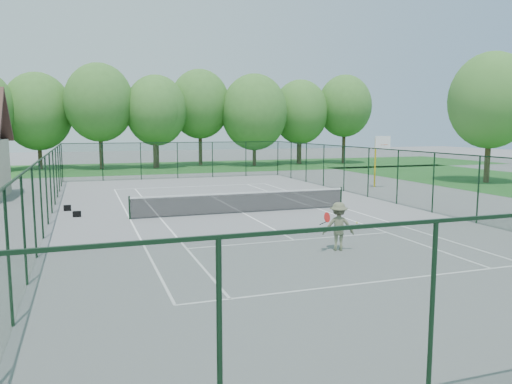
# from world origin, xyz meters

# --- Properties ---
(ground) EXTENTS (140.00, 140.00, 0.00)m
(ground) POSITION_xyz_m (0.00, 0.00, 0.00)
(ground) COLOR gray
(ground) RESTS_ON ground
(grass_far) EXTENTS (80.00, 16.00, 0.01)m
(grass_far) POSITION_xyz_m (0.00, 30.00, 0.01)
(grass_far) COLOR #286C26
(grass_far) RESTS_ON ground
(court_lines) EXTENTS (11.05, 23.85, 0.01)m
(court_lines) POSITION_xyz_m (0.00, 0.00, 0.00)
(court_lines) COLOR white
(court_lines) RESTS_ON ground
(tennis_net) EXTENTS (11.08, 0.08, 1.10)m
(tennis_net) POSITION_xyz_m (0.00, 0.00, 0.58)
(tennis_net) COLOR black
(tennis_net) RESTS_ON ground
(fence_enclosure) EXTENTS (18.05, 36.05, 3.02)m
(fence_enclosure) POSITION_xyz_m (0.00, 0.00, 1.56)
(fence_enclosure) COLOR #1A3820
(fence_enclosure) RESTS_ON ground
(tree_line_far) EXTENTS (39.40, 6.40, 9.70)m
(tree_line_far) POSITION_xyz_m (0.00, 30.00, 5.99)
(tree_line_far) COLOR #4A3722
(tree_line_far) RESTS_ON ground
(basketball_goal) EXTENTS (1.20, 1.43, 3.65)m
(basketball_goal) POSITION_xyz_m (12.29, 6.94, 2.57)
(basketball_goal) COLOR yellow
(basketball_goal) RESTS_ON ground
(tree_side) EXTENTS (6.27, 6.27, 9.93)m
(tree_side) POSITION_xyz_m (22.03, 7.06, 6.26)
(tree_side) COLOR #4A3722
(tree_side) RESTS_ON ground
(sports_bag_a) EXTENTS (0.37, 0.22, 0.29)m
(sports_bag_a) POSITION_xyz_m (-8.30, 3.57, 0.15)
(sports_bag_a) COLOR black
(sports_bag_a) RESTS_ON ground
(sports_bag_b) EXTENTS (0.39, 0.28, 0.27)m
(sports_bag_b) POSITION_xyz_m (-7.82, 1.54, 0.14)
(sports_bag_b) COLOR black
(sports_bag_b) RESTS_ON ground
(tennis_player) EXTENTS (1.87, 0.95, 1.68)m
(tennis_player) POSITION_xyz_m (0.83, -8.32, 0.84)
(tennis_player) COLOR #5D6146
(tennis_player) RESTS_ON ground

